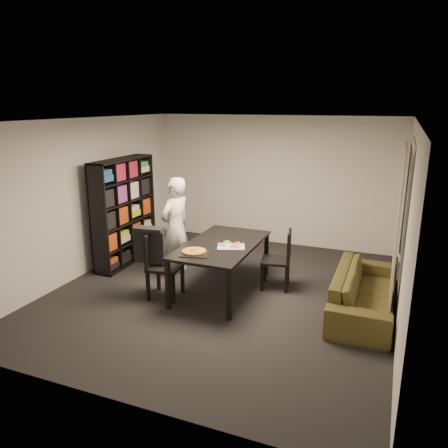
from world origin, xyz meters
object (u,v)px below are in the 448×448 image
at_px(chair_right, 282,256).
at_px(baking_tray, 195,254).
at_px(sofa, 364,292).
at_px(pepperoni_pizza, 194,251).
at_px(dining_table, 222,248).
at_px(bookshelf, 124,212).
at_px(chair_left, 159,261).
at_px(person, 175,227).

relative_size(chair_right, baking_tray, 2.35).
bearing_deg(baking_tray, sofa, 16.37).
relative_size(chair_right, pepperoni_pizza, 2.69).
bearing_deg(sofa, pepperoni_pizza, 105.18).
xyz_separation_m(dining_table, chair_right, (0.83, 0.44, -0.16)).
relative_size(dining_table, baking_tray, 4.60).
bearing_deg(chair_right, bookshelf, -101.92).
xyz_separation_m(chair_left, person, (-0.16, 0.85, 0.27)).
xyz_separation_m(chair_right, person, (-1.79, -0.13, 0.30)).
bearing_deg(bookshelf, baking_tray, -29.92).
xyz_separation_m(bookshelf, chair_left, (1.31, -1.06, -0.38)).
bearing_deg(chair_right, dining_table, -72.39).
bearing_deg(pepperoni_pizza, chair_left, 179.31).
xyz_separation_m(person, baking_tray, (0.79, -0.90, -0.07)).
xyz_separation_m(dining_table, person, (-0.95, 0.31, 0.14)).
bearing_deg(chair_left, person, 3.43).
bearing_deg(pepperoni_pizza, baking_tray, -50.13).
distance_m(chair_left, sofa, 2.98).
height_order(person, baking_tray, person).
relative_size(bookshelf, sofa, 0.93).
distance_m(chair_right, person, 1.82).
bearing_deg(dining_table, baking_tray, -105.59).
distance_m(bookshelf, person, 1.17).
relative_size(chair_left, baking_tray, 2.49).
bearing_deg(sofa, bookshelf, 84.00).
relative_size(chair_right, person, 0.56).
relative_size(dining_table, chair_left, 1.85).
height_order(bookshelf, sofa, bookshelf).
height_order(bookshelf, baking_tray, bookshelf).
bearing_deg(pepperoni_pizza, bookshelf, 150.57).
bearing_deg(baking_tray, person, 131.30).
relative_size(chair_left, sofa, 0.49).
relative_size(dining_table, chair_right, 1.95).
bearing_deg(person, chair_right, 108.80).
distance_m(dining_table, chair_left, 0.97).
height_order(chair_left, baking_tray, chair_left).
xyz_separation_m(baking_tray, pepperoni_pizza, (-0.03, 0.04, 0.02)).
height_order(bookshelf, person, bookshelf).
bearing_deg(bookshelf, chair_right, -1.66).
bearing_deg(chair_right, pepperoni_pizza, -56.53).
bearing_deg(chair_left, pepperoni_pizza, -98.15).
bearing_deg(chair_left, dining_table, -63.15).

